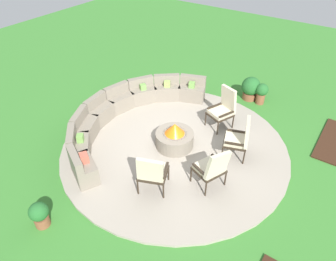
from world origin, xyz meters
The scene contains 11 objects.
ground_plane centered at (0.00, 0.00, 0.00)m, with size 24.00×24.00×0.00m, color #387A2D.
patio_circle centered at (0.00, 0.00, 0.03)m, with size 5.69×5.69×0.06m, color #9E9384.
fire_pit centered at (0.00, 0.00, 0.32)m, with size 0.96×0.96×0.67m.
curved_stone_bench centered at (0.09, 1.71, 0.36)m, with size 4.95×2.21×0.75m.
lounge_chair_front_left centered at (-1.50, -0.43, 0.60)m, with size 0.76×0.76×1.02m.
lounge_chair_front_right centered at (-0.70, -1.40, 0.60)m, with size 0.76×0.74×1.05m.
lounge_chair_back_left centered at (0.55, -1.47, 0.62)m, with size 0.73×0.72×1.10m.
lounge_chair_back_right centered at (1.46, -0.59, 0.64)m, with size 0.76×0.73×1.15m.
potted_plant_0 centered at (3.34, -0.64, 0.40)m, with size 0.57×0.57×0.74m.
potted_plant_1 centered at (3.27, -1.01, 0.39)m, with size 0.38×0.38×0.67m.
potted_plant_3 centered at (-3.40, 0.83, 0.32)m, with size 0.37×0.37×0.58m.
Camera 1 is at (-5.06, -3.27, 5.09)m, focal length 32.87 mm.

